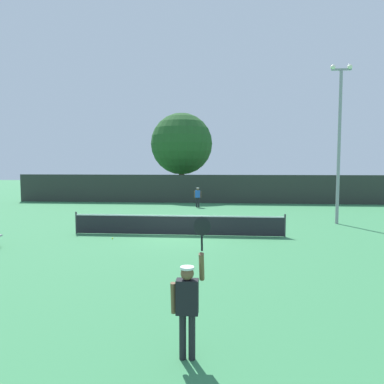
{
  "coord_description": "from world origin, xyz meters",
  "views": [
    {
      "loc": [
        2.14,
        -16.88,
        3.35
      ],
      "look_at": [
        0.46,
        2.47,
        1.89
      ],
      "focal_mm": 33.62,
      "sensor_mm": 36.0,
      "label": 1
    }
  ],
  "objects_px": {
    "player_receiving": "(198,195)",
    "large_tree": "(182,144)",
    "parked_car_mid": "(227,190)",
    "parked_car_far": "(268,190)",
    "tennis_ball": "(113,238)",
    "light_pole": "(339,135)",
    "player_serving": "(188,298)",
    "parked_car_near": "(176,190)"
  },
  "relations": [
    {
      "from": "light_pole",
      "to": "large_tree",
      "type": "height_order",
      "value": "light_pole"
    },
    {
      "from": "parked_car_near",
      "to": "player_serving",
      "type": "bearing_deg",
      "value": -84.77
    },
    {
      "from": "player_receiving",
      "to": "large_tree",
      "type": "xyz_separation_m",
      "value": [
        -2.18,
        7.79,
        4.52
      ]
    },
    {
      "from": "tennis_ball",
      "to": "light_pole",
      "type": "relative_size",
      "value": 0.01
    },
    {
      "from": "light_pole",
      "to": "parked_car_near",
      "type": "distance_m",
      "value": 20.34
    },
    {
      "from": "player_serving",
      "to": "parked_car_far",
      "type": "xyz_separation_m",
      "value": [
        5.36,
        32.22,
        -0.3
      ]
    },
    {
      "from": "player_serving",
      "to": "player_receiving",
      "type": "relative_size",
      "value": 1.58
    },
    {
      "from": "tennis_ball",
      "to": "parked_car_far",
      "type": "distance_m",
      "value": 24.5
    },
    {
      "from": "tennis_ball",
      "to": "large_tree",
      "type": "bearing_deg",
      "value": 87.74
    },
    {
      "from": "player_serving",
      "to": "player_receiving",
      "type": "height_order",
      "value": "player_serving"
    },
    {
      "from": "light_pole",
      "to": "tennis_ball",
      "type": "bearing_deg",
      "value": -155.26
    },
    {
      "from": "tennis_ball",
      "to": "light_pole",
      "type": "xyz_separation_m",
      "value": [
        11.49,
        5.3,
        5.0
      ]
    },
    {
      "from": "parked_car_far",
      "to": "large_tree",
      "type": "bearing_deg",
      "value": -158.81
    },
    {
      "from": "player_receiving",
      "to": "parked_car_mid",
      "type": "distance_m",
      "value": 8.61
    },
    {
      "from": "parked_car_far",
      "to": "player_serving",
      "type": "bearing_deg",
      "value": -90.99
    },
    {
      "from": "tennis_ball",
      "to": "parked_car_near",
      "type": "height_order",
      "value": "parked_car_near"
    },
    {
      "from": "parked_car_near",
      "to": "parked_car_mid",
      "type": "bearing_deg",
      "value": -9.63
    },
    {
      "from": "player_serving",
      "to": "parked_car_near",
      "type": "height_order",
      "value": "player_serving"
    },
    {
      "from": "player_receiving",
      "to": "parked_car_far",
      "type": "relative_size",
      "value": 0.35
    },
    {
      "from": "player_receiving",
      "to": "parked_car_near",
      "type": "relative_size",
      "value": 0.36
    },
    {
      "from": "player_serving",
      "to": "player_receiving",
      "type": "xyz_separation_m",
      "value": [
        -1.42,
        22.41,
        -0.13
      ]
    },
    {
      "from": "light_pole",
      "to": "parked_car_far",
      "type": "xyz_separation_m",
      "value": [
        -1.74,
        17.17,
        -4.26
      ]
    },
    {
      "from": "light_pole",
      "to": "parked_car_far",
      "type": "height_order",
      "value": "light_pole"
    },
    {
      "from": "player_receiving",
      "to": "large_tree",
      "type": "bearing_deg",
      "value": -74.38
    },
    {
      "from": "player_serving",
      "to": "parked_car_far",
      "type": "height_order",
      "value": "player_serving"
    },
    {
      "from": "player_serving",
      "to": "light_pole",
      "type": "bearing_deg",
      "value": 64.77
    },
    {
      "from": "tennis_ball",
      "to": "parked_car_mid",
      "type": "distance_m",
      "value": 21.61
    },
    {
      "from": "parked_car_near",
      "to": "parked_car_far",
      "type": "distance_m",
      "value": 9.74
    },
    {
      "from": "player_serving",
      "to": "parked_car_mid",
      "type": "height_order",
      "value": "player_serving"
    },
    {
      "from": "player_receiving",
      "to": "parked_car_near",
      "type": "bearing_deg",
      "value": -71.83
    },
    {
      "from": "parked_car_mid",
      "to": "parked_car_far",
      "type": "relative_size",
      "value": 0.99
    },
    {
      "from": "parked_car_near",
      "to": "parked_car_far",
      "type": "bearing_deg",
      "value": 2.65
    },
    {
      "from": "tennis_ball",
      "to": "large_tree",
      "type": "distance_m",
      "value": 21.17
    },
    {
      "from": "player_receiving",
      "to": "parked_car_far",
      "type": "bearing_deg",
      "value": -124.62
    },
    {
      "from": "parked_car_far",
      "to": "tennis_ball",
      "type": "bearing_deg",
      "value": -105.03
    },
    {
      "from": "player_receiving",
      "to": "player_serving",
      "type": "bearing_deg",
      "value": 93.62
    },
    {
      "from": "player_receiving",
      "to": "large_tree",
      "type": "relative_size",
      "value": 0.18
    },
    {
      "from": "player_serving",
      "to": "large_tree",
      "type": "height_order",
      "value": "large_tree"
    },
    {
      "from": "player_serving",
      "to": "parked_car_near",
      "type": "relative_size",
      "value": 0.58
    },
    {
      "from": "tennis_ball",
      "to": "parked_car_far",
      "type": "height_order",
      "value": "parked_car_far"
    },
    {
      "from": "player_receiving",
      "to": "large_tree",
      "type": "distance_m",
      "value": 9.26
    },
    {
      "from": "parked_car_mid",
      "to": "player_serving",
      "type": "bearing_deg",
      "value": -98.12
    }
  ]
}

